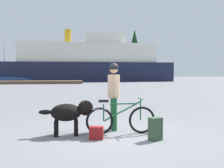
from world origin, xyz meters
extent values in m
plane|color=slate|center=(0.00, 0.00, 0.00)|extent=(160.00, 160.00, 0.00)
torus|color=black|center=(0.75, 0.14, 0.34)|extent=(0.69, 0.06, 0.69)
torus|color=black|center=(-0.33, 0.14, 0.34)|extent=(0.69, 0.06, 0.69)
cube|color=#19592D|center=(0.26, 0.14, 0.76)|extent=(0.69, 0.03, 0.03)
cube|color=#19592D|center=(0.24, 0.14, 0.58)|extent=(0.94, 0.03, 0.49)
cylinder|color=#19592D|center=(-0.23, 0.14, 0.55)|extent=(0.03, 0.03, 0.42)
cylinder|color=#19592D|center=(0.71, 0.14, 0.60)|extent=(0.03, 0.03, 0.52)
cube|color=black|center=(-0.23, 0.14, 0.84)|extent=(0.24, 0.10, 0.06)
cylinder|color=#19592D|center=(0.71, 0.14, 0.88)|extent=(0.03, 0.44, 0.03)
cube|color=slate|center=(-0.35, 0.14, 0.64)|extent=(0.36, 0.14, 0.02)
cylinder|color=#19592D|center=(0.11, 0.77, 0.44)|extent=(0.14, 0.14, 0.87)
cylinder|color=#19592D|center=(0.11, 0.55, 0.44)|extent=(0.14, 0.14, 0.87)
cylinder|color=#D8B28C|center=(0.11, 0.66, 1.18)|extent=(0.32, 0.32, 0.62)
cylinder|color=#D8B28C|center=(0.11, 0.88, 1.22)|extent=(0.09, 0.09, 0.54)
cylinder|color=#D8B28C|center=(0.11, 0.44, 1.22)|extent=(0.09, 0.09, 0.54)
sphere|color=tan|center=(0.11, 0.66, 1.65)|extent=(0.24, 0.24, 0.24)
sphere|color=black|center=(0.11, 0.66, 1.68)|extent=(0.25, 0.25, 0.25)
ellipsoid|color=black|center=(-1.15, 0.26, 0.56)|extent=(0.75, 0.51, 0.43)
sphere|color=black|center=(-0.67, 0.26, 0.66)|extent=(0.38, 0.38, 0.38)
ellipsoid|color=black|center=(-1.64, 0.26, 0.58)|extent=(0.32, 0.12, 0.12)
cylinder|color=black|center=(-0.91, 0.40, 0.19)|extent=(0.10, 0.10, 0.37)
cylinder|color=black|center=(-0.91, 0.12, 0.19)|extent=(0.10, 0.10, 0.37)
cylinder|color=black|center=(-1.39, 0.40, 0.19)|extent=(0.10, 0.10, 0.37)
cylinder|color=black|center=(-1.39, 0.12, 0.19)|extent=(0.10, 0.10, 0.37)
cube|color=#334C33|center=(0.88, -0.53, 0.26)|extent=(0.33, 0.29, 0.52)
cube|color=maroon|center=(-0.45, -0.25, 0.15)|extent=(0.35, 0.24, 0.30)
cube|color=brown|center=(-5.50, 29.95, 0.20)|extent=(12.15, 2.93, 0.40)
cube|color=#191E38|center=(1.97, 38.74, 1.59)|extent=(28.25, 7.26, 3.19)
cube|color=silver|center=(1.97, 38.74, 4.79)|extent=(22.60, 6.10, 3.20)
cube|color=silver|center=(4.79, 38.74, 7.29)|extent=(6.78, 4.36, 1.80)
cylinder|color=#BF8C19|center=(-1.42, 38.74, 7.59)|extent=(1.10, 1.10, 2.40)
ellipsoid|color=navy|center=(-10.95, 35.55, 0.45)|extent=(8.51, 2.38, 0.90)
cylinder|color=#B2B2B7|center=(-10.95, 35.55, 3.93)|extent=(0.14, 0.14, 6.06)
cylinder|color=#4C331E|center=(4.63, 53.45, 1.66)|extent=(0.37, 0.37, 3.31)
cone|color=#1E4C28|center=(4.63, 53.45, 7.14)|extent=(3.04, 3.04, 7.65)
cylinder|color=#4C331E|center=(14.70, 56.54, 1.58)|extent=(0.50, 0.50, 3.16)
cone|color=#143819|center=(14.70, 56.54, 7.62)|extent=(4.29, 4.29, 8.92)
camera|label=1|loc=(-1.04, -6.17, 1.55)|focal=41.60mm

